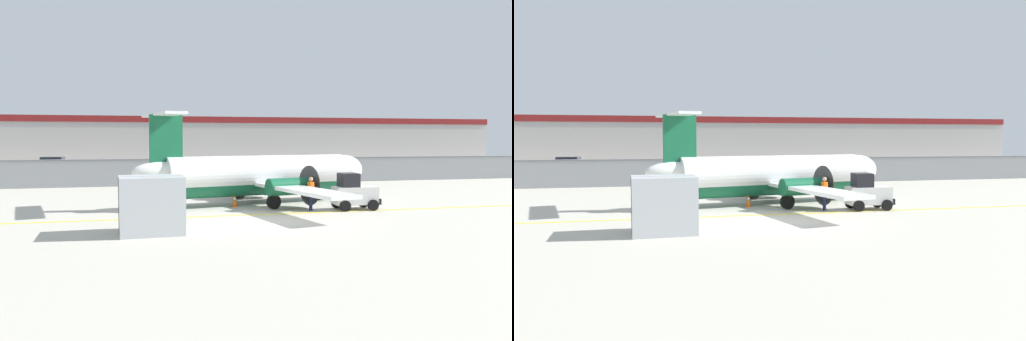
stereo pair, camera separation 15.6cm
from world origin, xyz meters
TOP-DOWN VIEW (x-y plane):
  - ground_plane at (0.00, 2.00)m, footprint 140.00×140.00m
  - perimeter_fence at (0.00, 18.00)m, footprint 98.00×0.10m
  - parking_lot_strip at (0.00, 29.50)m, footprint 98.00×17.00m
  - background_building at (0.00, 47.99)m, footprint 91.00×8.10m
  - commuter_airplane at (1.38, 5.92)m, footprint 13.93×15.97m
  - baggage_tug at (5.28, 2.58)m, footprint 2.36×1.44m
  - ground_crew_worker at (3.03, 2.78)m, footprint 0.45×0.53m
  - cargo_container at (-5.01, -1.59)m, footprint 2.50×2.12m
  - traffic_cone_near_left at (5.19, 3.71)m, footprint 0.36×0.36m
  - traffic_cone_near_right at (-4.29, 7.78)m, footprint 0.36×0.36m
  - traffic_cone_far_left at (7.10, 8.81)m, footprint 0.36×0.36m
  - traffic_cone_far_right at (-0.47, 5.02)m, footprint 0.36×0.36m
  - parked_car_0 at (-14.40, 35.16)m, footprint 4.38×2.42m
  - parked_car_1 at (-9.35, 24.03)m, footprint 4.39×2.45m
  - parked_car_2 at (-1.86, 31.35)m, footprint 4.34×2.30m
  - parked_car_3 at (3.60, 24.75)m, footprint 4.29×2.19m
  - parked_car_4 at (7.39, 26.33)m, footprint 4.32×2.26m
  - parked_car_5 at (13.92, 35.18)m, footprint 4.36×2.37m

SIDE VIEW (x-z plane):
  - ground_plane at x=0.00m, z-range 0.00..0.01m
  - parking_lot_strip at x=0.00m, z-range 0.00..0.12m
  - traffic_cone_near_left at x=5.19m, z-range -0.01..0.63m
  - traffic_cone_near_right at x=-4.29m, z-range -0.01..0.63m
  - traffic_cone_far_left at x=7.10m, z-range -0.01..0.63m
  - traffic_cone_far_right at x=-0.47m, z-range -0.01..0.63m
  - baggage_tug at x=5.28m, z-range -0.08..1.80m
  - parked_car_0 at x=-14.40m, z-range 0.10..1.68m
  - parked_car_1 at x=-9.35m, z-range 0.10..1.68m
  - parked_car_2 at x=-1.86m, z-range 0.10..1.68m
  - parked_car_3 at x=3.60m, z-range 0.10..1.68m
  - parked_car_4 at x=7.39m, z-range 0.10..1.68m
  - parked_car_5 at x=13.92m, z-range 0.10..1.68m
  - ground_crew_worker at x=3.03m, z-range 0.10..1.80m
  - cargo_container at x=-5.01m, z-range 0.00..2.20m
  - perimeter_fence at x=0.00m, z-range 0.07..2.17m
  - commuter_airplane at x=1.38m, z-range -0.86..4.06m
  - background_building at x=0.00m, z-range 0.01..6.51m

